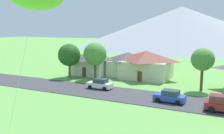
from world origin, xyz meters
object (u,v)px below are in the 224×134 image
at_px(house_leftmost, 146,64).
at_px(parked_car_blue_mid_east, 170,96).
at_px(tree_center, 203,60).
at_px(house_rightmost, 128,64).
at_px(tree_right_of_center, 95,54).
at_px(tree_left_of_center, 69,55).
at_px(parked_car_white_mid_west, 100,84).
at_px(house_right_center, 93,62).

relative_size(house_leftmost, parked_car_blue_mid_east, 2.36).
distance_m(tree_center, parked_car_blue_mid_east, 10.06).
bearing_deg(house_leftmost, house_rightmost, 170.96).
xyz_separation_m(house_rightmost, tree_right_of_center, (-4.37, -6.38, 2.44)).
xyz_separation_m(tree_left_of_center, tree_right_of_center, (5.60, 0.76, 0.40)).
bearing_deg(parked_car_white_mid_west, tree_center, 22.06).
xyz_separation_m(house_rightmost, parked_car_blue_mid_east, (12.58, -15.30, -1.71)).
height_order(house_rightmost, tree_right_of_center, tree_right_of_center).
bearing_deg(house_rightmost, house_leftmost, -9.04).
relative_size(tree_center, parked_car_blue_mid_east, 1.64).
distance_m(house_rightmost, tree_right_of_center, 8.11).
height_order(tree_left_of_center, tree_center, tree_center).
bearing_deg(parked_car_white_mid_west, tree_left_of_center, 150.91).
height_order(tree_left_of_center, parked_car_white_mid_west, tree_left_of_center).
relative_size(house_right_center, tree_right_of_center, 1.10).
height_order(house_rightmost, tree_left_of_center, tree_left_of_center).
xyz_separation_m(house_rightmost, parked_car_white_mid_west, (0.32, -12.86, -1.71)).
height_order(house_right_center, tree_left_of_center, tree_left_of_center).
relative_size(house_leftmost, tree_center, 1.43).
bearing_deg(tree_center, house_right_center, 167.37).
bearing_deg(tree_right_of_center, house_right_center, 124.12).
height_order(house_right_center, parked_car_white_mid_west, house_right_center).
bearing_deg(house_leftmost, tree_center, -27.84).
bearing_deg(parked_car_blue_mid_east, tree_center, 70.85).
relative_size(parked_car_white_mid_west, parked_car_blue_mid_east, 1.00).
xyz_separation_m(house_right_center, parked_car_white_mid_west, (8.02, -11.40, -1.80)).
bearing_deg(house_right_center, tree_center, -12.63).
bearing_deg(parked_car_blue_mid_east, tree_right_of_center, 152.24).
relative_size(house_rightmost, parked_car_white_mid_west, 1.92).
bearing_deg(house_leftmost, tree_right_of_center, -146.29).
relative_size(house_leftmost, tree_left_of_center, 1.45).
xyz_separation_m(house_rightmost, tree_left_of_center, (-9.97, -7.14, 2.05)).
bearing_deg(tree_center, parked_car_white_mid_west, -157.94).
distance_m(house_rightmost, tree_center, 17.14).
bearing_deg(tree_left_of_center, house_leftmost, 24.58).
bearing_deg(house_right_center, parked_car_white_mid_west, -54.87).
bearing_deg(house_leftmost, house_right_center, -176.17).
bearing_deg(tree_right_of_center, tree_center, -0.87).
xyz_separation_m(house_leftmost, parked_car_blue_mid_east, (8.40, -14.63, -2.00)).
xyz_separation_m(tree_left_of_center, tree_center, (25.55, 0.46, 0.48)).
distance_m(parked_car_white_mid_west, parked_car_blue_mid_east, 12.50).
distance_m(house_right_center, tree_left_of_center, 6.42).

